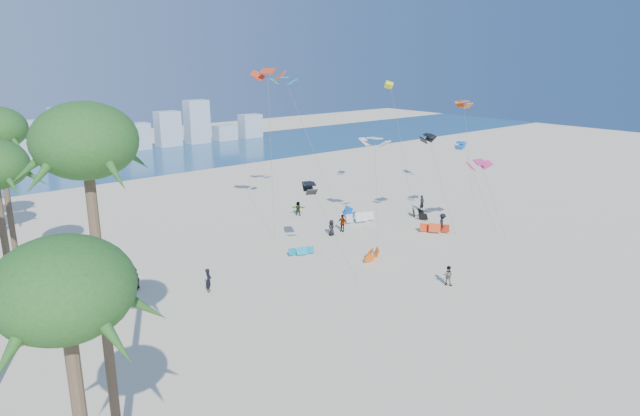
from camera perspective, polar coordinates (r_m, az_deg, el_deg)
ground at (r=36.42m, az=12.89°, el=-12.86°), size 220.00×220.00×0.00m
ocean at (r=96.12m, az=-23.42°, el=3.92°), size 220.00×220.00×0.00m
kitesurfer_near at (r=42.45m, az=-11.30°, el=-7.22°), size 0.75×0.78×1.80m
kitesurfer_mid at (r=43.90m, az=12.91°, el=-6.72°), size 0.87×0.94×1.55m
kitesurfers_far at (r=54.56m, az=2.37°, el=-1.83°), size 34.32×15.26×1.92m
grounded_kites at (r=56.56m, az=5.78°, el=-1.71°), size 19.27×13.34×1.04m
flying_kites at (r=56.41m, az=5.98°, el=9.20°), size 30.77×22.43×16.24m
distant_skyline at (r=104.89m, az=-25.82°, el=6.23°), size 85.00×3.00×8.40m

